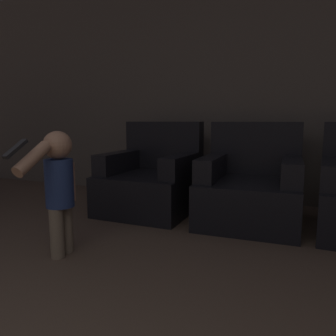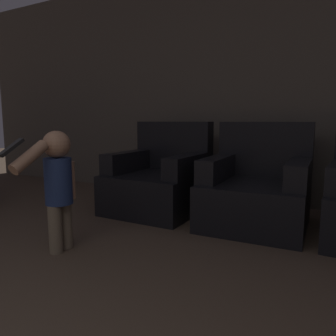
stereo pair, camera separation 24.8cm
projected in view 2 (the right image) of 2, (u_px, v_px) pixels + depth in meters
name	position (u px, v px, depth m)	size (l,w,h in m)	color
wall_back	(254.00, 82.00, 3.49)	(8.40, 0.05, 2.60)	#51493F
armchair_left	(160.00, 180.00, 3.30)	(0.84, 0.90, 0.89)	black
armchair_middle	(257.00, 190.00, 2.84)	(0.87, 0.92, 0.89)	black
person_toddler	(57.00, 181.00, 2.21)	(0.18, 0.57, 0.83)	brown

